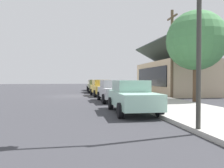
{
  "coord_description": "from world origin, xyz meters",
  "views": [
    {
      "loc": [
        22.25,
        -0.07,
        1.64
      ],
      "look_at": [
        2.23,
        3.38,
        1.21
      ],
      "focal_mm": 36.08,
      "sensor_mm": 36.0,
      "label": 1
    }
  ],
  "objects": [
    {
      "name": "traffic_light_main",
      "position": [
        16.09,
        2.54,
        3.49
      ],
      "size": [
        0.37,
        2.79,
        5.2
      ],
      "color": "#383833",
      "rests_on": "ground"
    },
    {
      "name": "car_seafoam",
      "position": [
        11.51,
        2.77,
        0.81
      ],
      "size": [
        4.6,
        2.02,
        1.59
      ],
      "rotation": [
        0.0,
        0.0,
        -0.02
      ],
      "color": "#9ED1BC",
      "rests_on": "ground"
    },
    {
      "name": "utility_pole_wooden",
      "position": [
        4.25,
        8.2,
        3.93
      ],
      "size": [
        1.8,
        0.24,
        7.5
      ],
      "color": "brown",
      "rests_on": "ground"
    },
    {
      "name": "car_mustard",
      "position": [
        0.27,
        2.67,
        0.81
      ],
      "size": [
        4.39,
        2.1,
        1.59
      ],
      "rotation": [
        0.0,
        0.0,
        0.04
      ],
      "color": "gold",
      "rests_on": "ground"
    },
    {
      "name": "shade_tree",
      "position": [
        7.09,
        8.76,
        4.45
      ],
      "size": [
        4.33,
        4.33,
        6.64
      ],
      "color": "brown",
      "rests_on": "ground"
    },
    {
      "name": "fire_hydrant_red",
      "position": [
        9.15,
        4.2,
        0.5
      ],
      "size": [
        0.22,
        0.22,
        0.71
      ],
      "color": "red",
      "rests_on": "sidewalk_curb"
    },
    {
      "name": "car_olive",
      "position": [
        -5.42,
        2.72,
        0.82
      ],
      "size": [
        4.91,
        2.17,
        1.59
      ],
      "rotation": [
        0.0,
        0.0,
        -0.02
      ],
      "color": "olive",
      "rests_on": "ground"
    },
    {
      "name": "ground_plane",
      "position": [
        0.0,
        0.0,
        0.0
      ],
      "size": [
        120.0,
        120.0,
        0.0
      ],
      "primitive_type": "plane",
      "color": "#38383D"
    },
    {
      "name": "car_ivory",
      "position": [
        -11.11,
        2.9,
        0.81
      ],
      "size": [
        4.51,
        2.21,
        1.59
      ],
      "rotation": [
        0.0,
        0.0,
        -0.05
      ],
      "color": "silver",
      "rests_on": "ground"
    },
    {
      "name": "sidewalk_curb",
      "position": [
        0.0,
        5.6,
        0.08
      ],
      "size": [
        60.0,
        4.2,
        0.16
      ],
      "primitive_type": "cube",
      "color": "#B2AFA8",
      "rests_on": "ground"
    },
    {
      "name": "storefront_building",
      "position": [
        -1.05,
        11.98,
        1.9
      ],
      "size": [
        11.29,
        7.86,
        5.64
      ],
      "color": "#CCB293",
      "rests_on": "ground"
    },
    {
      "name": "car_silver",
      "position": [
        5.83,
        2.8,
        0.81
      ],
      "size": [
        4.57,
        1.99,
        1.59
      ],
      "rotation": [
        0.0,
        0.0,
        0.01
      ],
      "color": "silver",
      "rests_on": "ground"
    }
  ]
}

